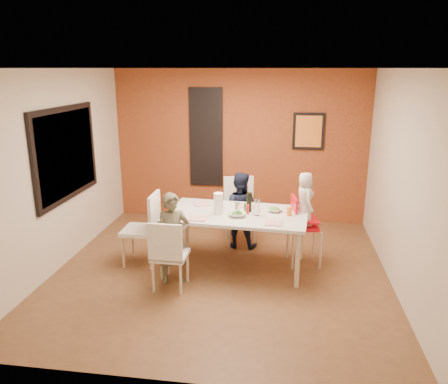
# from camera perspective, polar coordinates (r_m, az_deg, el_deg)

# --- Properties ---
(ground) EXTENTS (4.50, 4.50, 0.00)m
(ground) POSITION_cam_1_polar(r_m,az_deg,el_deg) (6.13, -0.41, -10.25)
(ground) COLOR brown
(ground) RESTS_ON ground
(ceiling) EXTENTS (4.50, 4.50, 0.02)m
(ceiling) POSITION_cam_1_polar(r_m,az_deg,el_deg) (5.50, -0.46, 15.88)
(ceiling) COLOR white
(ceiling) RESTS_ON wall_back
(wall_back) EXTENTS (4.50, 0.02, 2.70)m
(wall_back) POSITION_cam_1_polar(r_m,az_deg,el_deg) (7.85, 2.04, 5.98)
(wall_back) COLOR beige
(wall_back) RESTS_ON ground
(wall_front) EXTENTS (4.50, 0.02, 2.70)m
(wall_front) POSITION_cam_1_polar(r_m,az_deg,el_deg) (3.56, -5.90, -6.50)
(wall_front) COLOR beige
(wall_front) RESTS_ON ground
(wall_left) EXTENTS (0.02, 4.50, 2.70)m
(wall_left) POSITION_cam_1_polar(r_m,az_deg,el_deg) (6.40, -20.81, 2.64)
(wall_left) COLOR beige
(wall_left) RESTS_ON ground
(wall_right) EXTENTS (0.02, 4.50, 2.70)m
(wall_right) POSITION_cam_1_polar(r_m,az_deg,el_deg) (5.78, 22.19, 1.18)
(wall_right) COLOR beige
(wall_right) RESTS_ON ground
(brick_accent_wall) EXTENTS (4.50, 0.02, 2.70)m
(brick_accent_wall) POSITION_cam_1_polar(r_m,az_deg,el_deg) (7.83, 2.03, 5.95)
(brick_accent_wall) COLOR maroon
(brick_accent_wall) RESTS_ON ground
(picture_window_frame) EXTENTS (0.05, 1.70, 1.30)m
(picture_window_frame) POSITION_cam_1_polar(r_m,az_deg,el_deg) (6.51, -19.92, 4.76)
(picture_window_frame) COLOR black
(picture_window_frame) RESTS_ON wall_left
(picture_window_pane) EXTENTS (0.02, 1.55, 1.15)m
(picture_window_pane) POSITION_cam_1_polar(r_m,az_deg,el_deg) (6.51, -19.80, 4.76)
(picture_window_pane) COLOR black
(picture_window_pane) RESTS_ON wall_left
(glassblock_strip) EXTENTS (0.55, 0.03, 1.70)m
(glassblock_strip) POSITION_cam_1_polar(r_m,az_deg,el_deg) (7.88, -2.35, 7.11)
(glassblock_strip) COLOR silver
(glassblock_strip) RESTS_ON wall_back
(glassblock_surround) EXTENTS (0.60, 0.03, 1.76)m
(glassblock_surround) POSITION_cam_1_polar(r_m,az_deg,el_deg) (7.88, -2.36, 7.11)
(glassblock_surround) COLOR black
(glassblock_surround) RESTS_ON wall_back
(art_print_frame) EXTENTS (0.54, 0.03, 0.64)m
(art_print_frame) POSITION_cam_1_polar(r_m,az_deg,el_deg) (7.73, 10.99, 7.79)
(art_print_frame) COLOR black
(art_print_frame) RESTS_ON wall_back
(art_print_canvas) EXTENTS (0.44, 0.01, 0.54)m
(art_print_canvas) POSITION_cam_1_polar(r_m,az_deg,el_deg) (7.72, 10.99, 7.78)
(art_print_canvas) COLOR orange
(art_print_canvas) RESTS_ON wall_back
(dining_table) EXTENTS (1.98, 1.20, 0.79)m
(dining_table) POSITION_cam_1_polar(r_m,az_deg,el_deg) (6.00, 1.67, -3.37)
(dining_table) COLOR silver
(dining_table) RESTS_ON ground
(chair_near) EXTENTS (0.44, 0.44, 0.92)m
(chair_near) POSITION_cam_1_polar(r_m,az_deg,el_deg) (5.47, -7.32, -7.79)
(chair_near) COLOR white
(chair_near) RESTS_ON ground
(chair_far) EXTENTS (0.58, 0.58, 1.03)m
(chair_far) POSITION_cam_1_polar(r_m,az_deg,el_deg) (6.97, 2.04, -1.84)
(chair_far) COLOR white
(chair_far) RESTS_ON ground
(chair_left) EXTENTS (0.49, 0.49, 1.04)m
(chair_left) POSITION_cam_1_polar(r_m,az_deg,el_deg) (6.24, -10.11, -4.24)
(chair_left) COLOR white
(chair_left) RESTS_ON ground
(high_chair) EXTENTS (0.49, 0.49, 0.99)m
(high_chair) POSITION_cam_1_polar(r_m,az_deg,el_deg) (6.22, 10.09, -4.12)
(high_chair) COLOR red
(high_chair) RESTS_ON ground
(child_near) EXTENTS (0.51, 0.42, 1.20)m
(child_near) POSITION_cam_1_polar(r_m,az_deg,el_deg) (5.66, -6.68, -6.05)
(child_near) COLOR brown
(child_near) RESTS_ON ground
(child_far) EXTENTS (0.61, 0.50, 1.19)m
(child_far) POSITION_cam_1_polar(r_m,az_deg,el_deg) (6.73, 2.00, -2.35)
(child_far) COLOR black
(child_far) RESTS_ON ground
(toddler) EXTENTS (0.35, 0.43, 0.75)m
(toddler) POSITION_cam_1_polar(r_m,az_deg,el_deg) (6.12, 10.49, -0.90)
(toddler) COLOR beige
(toddler) RESTS_ON high_chair
(plate_near_left) EXTENTS (0.24, 0.24, 0.01)m
(plate_near_left) POSITION_cam_1_polar(r_m,az_deg,el_deg) (5.76, -3.38, -3.41)
(plate_near_left) COLOR white
(plate_near_left) RESTS_ON dining_table
(plate_far_mid) EXTENTS (0.27, 0.27, 0.01)m
(plate_far_mid) POSITION_cam_1_polar(r_m,az_deg,el_deg) (6.25, 3.11, -1.86)
(plate_far_mid) COLOR silver
(plate_far_mid) RESTS_ON dining_table
(plate_near_right) EXTENTS (0.22, 0.22, 0.01)m
(plate_near_right) POSITION_cam_1_polar(r_m,az_deg,el_deg) (5.61, 6.53, -4.03)
(plate_near_right) COLOR white
(plate_near_right) RESTS_ON dining_table
(plate_far_left) EXTENTS (0.30, 0.30, 0.01)m
(plate_far_left) POSITION_cam_1_polar(r_m,az_deg,el_deg) (6.34, -2.87, -1.57)
(plate_far_left) COLOR white
(plate_far_left) RESTS_ON dining_table
(salad_bowl_a) EXTENTS (0.27, 0.27, 0.06)m
(salad_bowl_a) POSITION_cam_1_polar(r_m,az_deg,el_deg) (5.83, 1.72, -2.92)
(salad_bowl_a) COLOR silver
(salad_bowl_a) RESTS_ON dining_table
(salad_bowl_b) EXTENTS (0.25, 0.25, 0.05)m
(salad_bowl_b) POSITION_cam_1_polar(r_m,az_deg,el_deg) (6.06, 6.63, -2.35)
(salad_bowl_b) COLOR silver
(salad_bowl_b) RESTS_ON dining_table
(wine_bottle) EXTENTS (0.07, 0.07, 0.27)m
(wine_bottle) POSITION_cam_1_polar(r_m,az_deg,el_deg) (6.00, 3.30, -1.34)
(wine_bottle) COLOR black
(wine_bottle) RESTS_ON dining_table
(wine_glass_a) EXTENTS (0.07, 0.07, 0.20)m
(wine_glass_a) POSITION_cam_1_polar(r_m,az_deg,el_deg) (5.79, 1.79, -2.35)
(wine_glass_a) COLOR white
(wine_glass_a) RESTS_ON dining_table
(wine_glass_b) EXTENTS (0.08, 0.08, 0.22)m
(wine_glass_b) POSITION_cam_1_polar(r_m,az_deg,el_deg) (5.86, 4.32, -2.02)
(wine_glass_b) COLOR white
(wine_glass_b) RESTS_ON dining_table
(paper_towel_roll) EXTENTS (0.13, 0.13, 0.29)m
(paper_towel_roll) POSITION_cam_1_polar(r_m,az_deg,el_deg) (5.90, -0.74, -1.50)
(paper_towel_roll) COLOR white
(paper_towel_roll) RESTS_ON dining_table
(condiment_red) EXTENTS (0.04, 0.04, 0.14)m
(condiment_red) POSITION_cam_1_polar(r_m,az_deg,el_deg) (5.91, 3.13, -2.27)
(condiment_red) COLOR red
(condiment_red) RESTS_ON dining_table
(condiment_green) EXTENTS (0.03, 0.03, 0.13)m
(condiment_green) POSITION_cam_1_polar(r_m,az_deg,el_deg) (6.00, 2.78, -2.04)
(condiment_green) COLOR #306E24
(condiment_green) RESTS_ON dining_table
(condiment_brown) EXTENTS (0.04, 0.04, 0.15)m
(condiment_brown) POSITION_cam_1_polar(r_m,az_deg,el_deg) (5.95, 1.84, -2.06)
(condiment_brown) COLOR brown
(condiment_brown) RESTS_ON dining_table
(sippy_cup) EXTENTS (0.07, 0.07, 0.12)m
(sippy_cup) POSITION_cam_1_polar(r_m,az_deg,el_deg) (5.91, 8.51, -2.53)
(sippy_cup) COLOR orange
(sippy_cup) RESTS_ON dining_table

